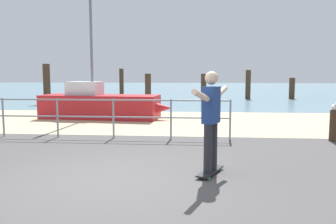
# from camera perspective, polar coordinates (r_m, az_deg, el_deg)

# --- Properties ---
(ground_plane) EXTENTS (24.00, 10.00, 0.04)m
(ground_plane) POSITION_cam_1_polar(r_m,az_deg,el_deg) (4.63, -14.14, -15.23)
(ground_plane) COLOR #474444
(ground_plane) RESTS_ON ground
(beach_strip) EXTENTS (24.00, 6.00, 0.04)m
(beach_strip) POSITION_cam_1_polar(r_m,az_deg,el_deg) (12.27, -1.87, -1.57)
(beach_strip) COLOR tan
(beach_strip) RESTS_ON ground
(sea_surface) EXTENTS (72.00, 50.00, 0.04)m
(sea_surface) POSITION_cam_1_polar(r_m,az_deg,el_deg) (40.12, 2.90, 3.93)
(sea_surface) COLOR slate
(sea_surface) RESTS_ON ground
(railing_fence) EXTENTS (9.05, 0.05, 1.05)m
(railing_fence) POSITION_cam_1_polar(r_m,az_deg,el_deg) (9.46, -17.94, -0.01)
(railing_fence) COLOR gray
(railing_fence) RESTS_ON ground
(sailboat) EXTENTS (5.03, 1.80, 5.85)m
(sailboat) POSITION_cam_1_polar(r_m,az_deg,el_deg) (13.15, -10.56, 1.17)
(sailboat) COLOR #B21E23
(sailboat) RESTS_ON ground
(skateboard) EXTENTS (0.49, 0.82, 0.08)m
(skateboard) POSITION_cam_1_polar(r_m,az_deg,el_deg) (5.86, 7.04, -9.76)
(skateboard) COLOR black
(skateboard) RESTS_ON ground
(skateboarder) EXTENTS (0.64, 1.37, 1.65)m
(skateboarder) POSITION_cam_1_polar(r_m,az_deg,el_deg) (5.67, 7.17, -0.50)
(skateboarder) COLOR #26262B
(skateboarder) RESTS_ON skateboard
(bollard_short) EXTENTS (0.18, 0.18, 0.80)m
(bollard_short) POSITION_cam_1_polar(r_m,az_deg,el_deg) (9.46, 25.79, -2.11)
(bollard_short) COLOR #422D1E
(bollard_short) RESTS_ON ground
(seagull) EXTENTS (0.19, 0.49, 0.18)m
(seagull) POSITION_cam_1_polar(r_m,az_deg,el_deg) (9.39, 25.95, 0.75)
(seagull) COLOR white
(seagull) RESTS_ON bollard_short
(groyne_post_0) EXTENTS (0.39, 0.39, 2.25)m
(groyne_post_0) POSITION_cam_1_polar(r_m,az_deg,el_deg) (20.47, -19.52, 4.41)
(groyne_post_0) COLOR #422D1E
(groyne_post_0) RESTS_ON ground
(groyne_post_1) EXTENTS (0.31, 0.31, 2.07)m
(groyne_post_1) POSITION_cam_1_polar(r_m,az_deg,el_deg) (25.10, -7.74, 4.80)
(groyne_post_1) COLOR #422D1E
(groyne_post_1) RESTS_ON ground
(groyne_post_2) EXTENTS (0.31, 0.31, 1.71)m
(groyne_post_2) POSITION_cam_1_polar(r_m,az_deg,el_deg) (17.67, -3.35, 3.62)
(groyne_post_2) COLOR #422D1E
(groyne_post_2) RESTS_ON ground
(groyne_post_3) EXTENTS (0.39, 0.39, 1.70)m
(groyne_post_3) POSITION_cam_1_polar(r_m,az_deg,el_deg) (24.14, 5.95, 4.33)
(groyne_post_3) COLOR #422D1E
(groyne_post_3) RESTS_ON ground
(groyne_post_4) EXTENTS (0.34, 0.34, 1.95)m
(groyne_post_4) POSITION_cam_1_polar(r_m,az_deg,el_deg) (23.67, 13.18, 4.45)
(groyne_post_4) COLOR #422D1E
(groyne_post_4) RESTS_ON ground
(groyne_post_5) EXTENTS (0.37, 0.37, 1.44)m
(groyne_post_5) POSITION_cam_1_polar(r_m,az_deg,el_deg) (24.57, 19.92, 3.71)
(groyne_post_5) COLOR #422D1E
(groyne_post_5) RESTS_ON ground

